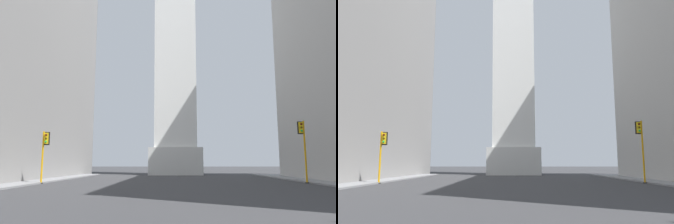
% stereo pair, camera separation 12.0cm
% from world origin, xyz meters
% --- Properties ---
extents(obelisk, '(9.14, 9.14, 66.19)m').
position_xyz_m(obelisk, '(0.00, 57.00, 31.93)').
color(obelisk, silver).
rests_on(obelisk, ground_plane).
extents(traffic_light_mid_left, '(0.76, 0.53, 5.15)m').
position_xyz_m(traffic_light_mid_left, '(-13.22, 30.36, 3.40)').
color(traffic_light_mid_left, orange).
rests_on(traffic_light_mid_left, ground_plane).
extents(traffic_light_mid_right, '(0.78, 0.50, 6.32)m').
position_xyz_m(traffic_light_mid_right, '(12.93, 31.55, 4.15)').
color(traffic_light_mid_right, orange).
rests_on(traffic_light_mid_right, ground_plane).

